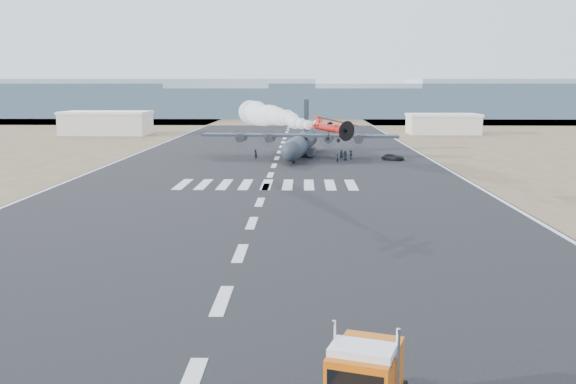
{
  "coord_description": "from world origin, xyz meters",
  "views": [
    {
      "loc": [
        5.32,
        -39.91,
        13.77
      ],
      "look_at": [
        3.81,
        19.34,
        4.0
      ],
      "focal_mm": 40.0,
      "sensor_mm": 36.0,
      "label": 1
    }
  ],
  "objects_px": {
    "hangar_left": "(107,123)",
    "crew_g": "(341,155)",
    "hangar_right": "(443,124)",
    "aerobatic_biplane": "(331,128)",
    "crew_c": "(351,155)",
    "crew_b": "(255,154)",
    "crew_h": "(285,154)",
    "support_vehicle": "(393,157)",
    "transport_aircraft": "(301,142)",
    "crew_e": "(345,156)",
    "crew_d": "(286,156)",
    "crew_a": "(338,158)",
    "crew_f": "(304,155)"
  },
  "relations": [
    {
      "from": "crew_d",
      "to": "crew_g",
      "type": "xyz_separation_m",
      "value": [
        10.52,
        1.4,
        0.07
      ]
    },
    {
      "from": "crew_c",
      "to": "support_vehicle",
      "type": "bearing_deg",
      "value": 114.75
    },
    {
      "from": "hangar_left",
      "to": "transport_aircraft",
      "type": "height_order",
      "value": "transport_aircraft"
    },
    {
      "from": "crew_a",
      "to": "crew_g",
      "type": "distance_m",
      "value": 5.32
    },
    {
      "from": "hangar_right",
      "to": "crew_d",
      "type": "xyz_separation_m",
      "value": [
        -44.1,
        -69.21,
        -2.16
      ]
    },
    {
      "from": "transport_aircraft",
      "to": "hangar_left",
      "type": "bearing_deg",
      "value": 140.61
    },
    {
      "from": "crew_f",
      "to": "hangar_right",
      "type": "bearing_deg",
      "value": 16.32
    },
    {
      "from": "crew_g",
      "to": "hangar_left",
      "type": "bearing_deg",
      "value": -31.58
    },
    {
      "from": "support_vehicle",
      "to": "crew_e",
      "type": "distance_m",
      "value": 9.09
    },
    {
      "from": "crew_h",
      "to": "crew_f",
      "type": "bearing_deg",
      "value": -108.99
    },
    {
      "from": "crew_f",
      "to": "crew_g",
      "type": "xyz_separation_m",
      "value": [
        7.05,
        -0.57,
        0.13
      ]
    },
    {
      "from": "hangar_right",
      "to": "support_vehicle",
      "type": "distance_m",
      "value": 72.94
    },
    {
      "from": "hangar_left",
      "to": "aerobatic_biplane",
      "type": "relative_size",
      "value": 4.07
    },
    {
      "from": "crew_b",
      "to": "crew_h",
      "type": "height_order",
      "value": "crew_b"
    },
    {
      "from": "hangar_left",
      "to": "crew_g",
      "type": "distance_m",
      "value": 90.0
    },
    {
      "from": "crew_a",
      "to": "crew_f",
      "type": "distance_m",
      "value": 8.39
    },
    {
      "from": "crew_d",
      "to": "crew_e",
      "type": "bearing_deg",
      "value": -135.81
    },
    {
      "from": "transport_aircraft",
      "to": "crew_b",
      "type": "relative_size",
      "value": 21.42
    },
    {
      "from": "hangar_left",
      "to": "aerobatic_biplane",
      "type": "xyz_separation_m",
      "value": [
        60.29,
        -114.66,
        5.93
      ]
    },
    {
      "from": "hangar_right",
      "to": "aerobatic_biplane",
      "type": "xyz_separation_m",
      "value": [
        -37.71,
        -119.66,
        6.33
      ]
    },
    {
      "from": "crew_a",
      "to": "crew_b",
      "type": "bearing_deg",
      "value": 84.41
    },
    {
      "from": "crew_b",
      "to": "crew_f",
      "type": "relative_size",
      "value": 1.14
    },
    {
      "from": "crew_e",
      "to": "crew_b",
      "type": "bearing_deg",
      "value": -158.86
    },
    {
      "from": "crew_d",
      "to": "crew_g",
      "type": "height_order",
      "value": "crew_g"
    },
    {
      "from": "crew_d",
      "to": "crew_e",
      "type": "xyz_separation_m",
      "value": [
        11.16,
        -0.19,
        0.07
      ]
    },
    {
      "from": "crew_c",
      "to": "aerobatic_biplane",
      "type": "bearing_deg",
      "value": 28.48
    },
    {
      "from": "crew_b",
      "to": "crew_h",
      "type": "bearing_deg",
      "value": 149.09
    },
    {
      "from": "support_vehicle",
      "to": "crew_e",
      "type": "bearing_deg",
      "value": 117.42
    },
    {
      "from": "aerobatic_biplane",
      "to": "crew_d",
      "type": "height_order",
      "value": "aerobatic_biplane"
    },
    {
      "from": "support_vehicle",
      "to": "transport_aircraft",
      "type": "bearing_deg",
      "value": 94.77
    },
    {
      "from": "aerobatic_biplane",
      "to": "crew_a",
      "type": "relative_size",
      "value": 3.87
    },
    {
      "from": "hangar_left",
      "to": "crew_c",
      "type": "xyz_separation_m",
      "value": [
        66.21,
        -62.45,
        -2.51
      ]
    },
    {
      "from": "crew_d",
      "to": "crew_e",
      "type": "height_order",
      "value": "crew_e"
    },
    {
      "from": "crew_e",
      "to": "crew_f",
      "type": "xyz_separation_m",
      "value": [
        -7.69,
        2.16,
        -0.13
      ]
    },
    {
      "from": "crew_g",
      "to": "crew_h",
      "type": "height_order",
      "value": "crew_g"
    },
    {
      "from": "crew_f",
      "to": "crew_h",
      "type": "height_order",
      "value": "crew_h"
    },
    {
      "from": "crew_h",
      "to": "transport_aircraft",
      "type": "bearing_deg",
      "value": -44.99
    },
    {
      "from": "hangar_right",
      "to": "crew_e",
      "type": "bearing_deg",
      "value": -115.4
    },
    {
      "from": "support_vehicle",
      "to": "crew_d",
      "type": "height_order",
      "value": "crew_d"
    },
    {
      "from": "crew_e",
      "to": "crew_c",
      "type": "bearing_deg",
      "value": 86.73
    },
    {
      "from": "transport_aircraft",
      "to": "crew_d",
      "type": "bearing_deg",
      "value": -106.42
    },
    {
      "from": "hangar_left",
      "to": "hangar_right",
      "type": "xyz_separation_m",
      "value": [
        98.0,
        5.0,
        -0.4
      ]
    },
    {
      "from": "hangar_left",
      "to": "crew_f",
      "type": "bearing_deg",
      "value": -47.33
    },
    {
      "from": "aerobatic_biplane",
      "to": "crew_b",
      "type": "height_order",
      "value": "aerobatic_biplane"
    },
    {
      "from": "support_vehicle",
      "to": "crew_d",
      "type": "bearing_deg",
      "value": 115.11
    },
    {
      "from": "crew_h",
      "to": "crew_b",
      "type": "bearing_deg",
      "value": 100.01
    },
    {
      "from": "crew_b",
      "to": "crew_e",
      "type": "height_order",
      "value": "crew_e"
    },
    {
      "from": "crew_g",
      "to": "crew_h",
      "type": "distance_m",
      "value": 11.01
    },
    {
      "from": "crew_c",
      "to": "crew_g",
      "type": "distance_m",
      "value": 1.82
    },
    {
      "from": "transport_aircraft",
      "to": "crew_a",
      "type": "height_order",
      "value": "transport_aircraft"
    }
  ]
}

